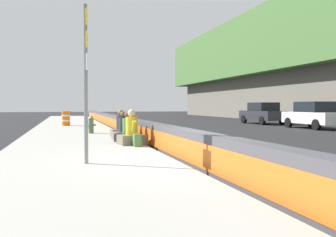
% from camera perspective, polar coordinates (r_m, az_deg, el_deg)
% --- Properties ---
extents(ground_plane, '(160.00, 160.00, 0.00)m').
position_cam_1_polar(ground_plane, '(8.95, 4.19, -7.35)').
color(ground_plane, '#232326').
rests_on(ground_plane, ground).
extents(sidewalk_strip, '(80.00, 4.40, 0.14)m').
position_cam_1_polar(sidewalk_strip, '(8.42, -13.17, -7.51)').
color(sidewalk_strip, '#A8A59E').
rests_on(sidewalk_strip, ground_plane).
extents(jersey_barrier, '(76.00, 0.45, 0.85)m').
position_cam_1_polar(jersey_barrier, '(8.89, 4.18, -4.65)').
color(jersey_barrier, '#47474C').
rests_on(jersey_barrier, ground_plane).
extents(route_sign_post, '(0.44, 0.09, 3.60)m').
position_cam_1_polar(route_sign_post, '(8.47, -12.76, 7.24)').
color(route_sign_post, gray).
rests_on(route_sign_post, sidewalk_strip).
extents(fire_hydrant, '(0.26, 0.46, 0.88)m').
position_cam_1_polar(fire_hydrant, '(17.66, -11.99, -0.84)').
color(fire_hydrant, '#47663D').
rests_on(fire_hydrant, sidewalk_strip).
extents(seated_person_foreground, '(0.84, 0.95, 1.20)m').
position_cam_1_polar(seated_person_foreground, '(12.40, -5.71, -2.34)').
color(seated_person_foreground, '#706651').
rests_on(seated_person_foreground, sidewalk_strip).
extents(seated_person_middle, '(0.91, 0.98, 1.11)m').
position_cam_1_polar(seated_person_middle, '(13.31, -6.33, -2.16)').
color(seated_person_middle, black).
rests_on(seated_person_middle, sidewalk_strip).
extents(seated_person_rear, '(0.79, 0.89, 1.10)m').
position_cam_1_polar(seated_person_rear, '(14.24, -6.99, -1.91)').
color(seated_person_rear, '#706651').
rests_on(seated_person_rear, sidewalk_strip).
extents(seated_person_far, '(0.74, 0.85, 1.15)m').
position_cam_1_polar(seated_person_far, '(15.56, -7.40, -1.52)').
color(seated_person_far, '#706651').
rests_on(seated_person_far, sidewalk_strip).
extents(backpack, '(0.32, 0.28, 0.40)m').
position_cam_1_polar(backpack, '(11.80, -4.85, -3.44)').
color(backpack, '#4C7A3D').
rests_on(backpack, sidewalk_strip).
extents(construction_barrel, '(0.54, 0.54, 0.95)m').
position_cam_1_polar(construction_barrel, '(24.87, -15.73, 0.02)').
color(construction_barrel, orange).
rests_on(construction_barrel, sidewalk_strip).
extents(parked_car_third, '(4.54, 2.03, 1.71)m').
position_cam_1_polar(parked_car_third, '(24.83, 21.92, 0.51)').
color(parked_car_third, silver).
rests_on(parked_car_third, ground_plane).
extents(parked_car_fourth, '(4.51, 1.98, 1.71)m').
position_cam_1_polar(parked_car_fourth, '(29.88, 14.63, 0.82)').
color(parked_car_fourth, '#28282D').
rests_on(parked_car_fourth, ground_plane).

